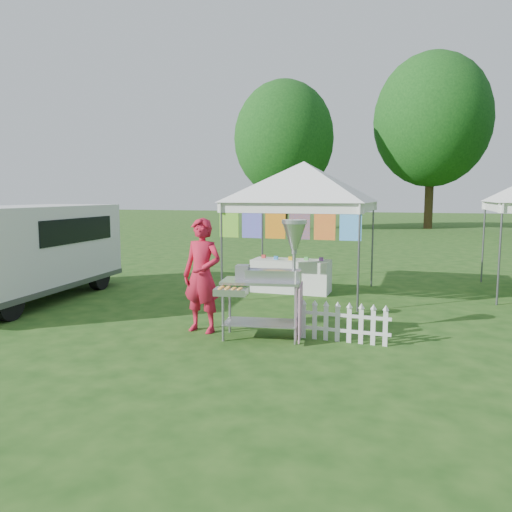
% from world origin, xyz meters
% --- Properties ---
extents(ground, '(120.00, 120.00, 0.00)m').
position_xyz_m(ground, '(0.00, 0.00, 0.00)').
color(ground, '#1C4413').
rests_on(ground, ground).
extents(canopy_main, '(4.24, 4.24, 3.45)m').
position_xyz_m(canopy_main, '(0.00, 3.49, 2.99)').
color(canopy_main, '#59595E').
rests_on(canopy_main, ground).
extents(tree_left, '(6.40, 6.40, 9.53)m').
position_xyz_m(tree_left, '(-6.00, 24.00, 5.83)').
color(tree_left, '#322212').
rests_on(tree_left, ground).
extents(tree_mid, '(7.60, 7.60, 11.52)m').
position_xyz_m(tree_mid, '(3.00, 28.00, 7.14)').
color(tree_mid, '#322212').
rests_on(tree_mid, ground).
extents(donut_cart, '(1.36, 1.12, 1.88)m').
position_xyz_m(donut_cart, '(0.39, -0.21, 1.10)').
color(donut_cart, gray).
rests_on(donut_cart, ground).
extents(vendor, '(0.74, 0.54, 1.88)m').
position_xyz_m(vendor, '(-0.85, -0.16, 0.94)').
color(vendor, '#B5162F').
rests_on(vendor, ground).
extents(cargo_van, '(2.36, 5.01, 2.02)m').
position_xyz_m(cargo_van, '(-5.46, 0.97, 1.09)').
color(cargo_van, silver).
rests_on(cargo_van, ground).
extents(picket_fence, '(1.44, 0.08, 0.56)m').
position_xyz_m(picket_fence, '(1.45, -0.04, 0.29)').
color(picket_fence, silver).
rests_on(picket_fence, ground).
extents(display_table, '(1.80, 0.70, 0.76)m').
position_xyz_m(display_table, '(-0.30, 3.61, 0.38)').
color(display_table, white).
rests_on(display_table, ground).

